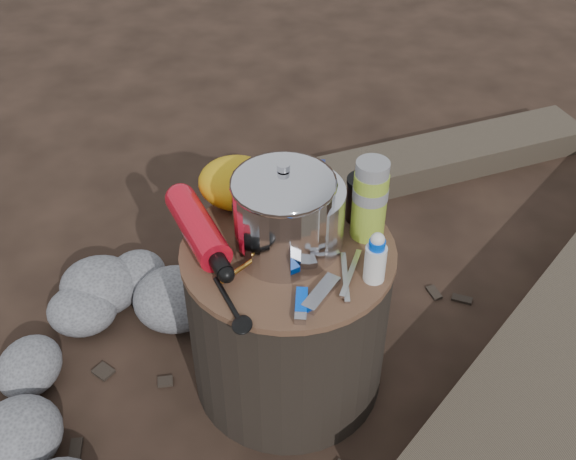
# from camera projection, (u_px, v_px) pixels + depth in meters

# --- Properties ---
(ground) EXTENTS (60.00, 60.00, 0.00)m
(ground) POSITION_uv_depth(u_px,v_px,m) (288.00, 375.00, 1.75)
(ground) COLOR black
(ground) RESTS_ON ground
(stump) EXTENTS (0.46, 0.46, 0.43)m
(stump) POSITION_uv_depth(u_px,v_px,m) (288.00, 317.00, 1.62)
(stump) COLOR black
(stump) RESTS_ON ground
(rock_ring) EXTENTS (0.39, 0.85, 0.17)m
(rock_ring) POSITION_uv_depth(u_px,v_px,m) (88.00, 366.00, 1.67)
(rock_ring) COLOR slate
(rock_ring) RESTS_ON ground
(log_small) EXTENTS (1.07, 0.63, 0.09)m
(log_small) POSITION_uv_depth(u_px,v_px,m) (443.00, 157.00, 2.43)
(log_small) COLOR #3E352A
(log_small) RESTS_ON ground
(foil_windscreen) EXTENTS (0.23, 0.23, 0.14)m
(foil_windscreen) POSITION_uv_depth(u_px,v_px,m) (290.00, 216.00, 1.45)
(foil_windscreen) COLOR silver
(foil_windscreen) RESTS_ON stump
(camping_pot) EXTENTS (0.21, 0.21, 0.21)m
(camping_pot) POSITION_uv_depth(u_px,v_px,m) (284.00, 211.00, 1.41)
(camping_pot) COLOR silver
(camping_pot) RESTS_ON stump
(fuel_bottle) EXTENTS (0.21, 0.29, 0.07)m
(fuel_bottle) POSITION_uv_depth(u_px,v_px,m) (198.00, 227.00, 1.48)
(fuel_bottle) COLOR red
(fuel_bottle) RESTS_ON stump
(thermos) EXTENTS (0.07, 0.07, 0.19)m
(thermos) POSITION_uv_depth(u_px,v_px,m) (370.00, 200.00, 1.46)
(thermos) COLOR #90AD2F
(thermos) RESTS_ON stump
(travel_mug) EXTENTS (0.07, 0.07, 0.11)m
(travel_mug) POSITION_uv_depth(u_px,v_px,m) (362.00, 199.00, 1.53)
(travel_mug) COLOR black
(travel_mug) RESTS_ON stump
(stuff_sack) EXTENTS (0.18, 0.14, 0.12)m
(stuff_sack) POSITION_uv_depth(u_px,v_px,m) (237.00, 183.00, 1.56)
(stuff_sack) COLOR gold
(stuff_sack) RESTS_ON stump
(food_pouch) EXTENTS (0.10, 0.02, 0.12)m
(food_pouch) POSITION_uv_depth(u_px,v_px,m) (303.00, 185.00, 1.55)
(food_pouch) COLOR navy
(food_pouch) RESTS_ON stump
(lighter) EXTENTS (0.02, 0.09, 0.02)m
(lighter) POSITION_uv_depth(u_px,v_px,m) (301.00, 302.00, 1.35)
(lighter) COLOR #0044DE
(lighter) RESTS_ON stump
(multitool) EXTENTS (0.08, 0.11, 0.02)m
(multitool) POSITION_uv_depth(u_px,v_px,m) (321.00, 293.00, 1.37)
(multitool) COLOR #BCBCC2
(multitool) RESTS_ON stump
(pot_grabber) EXTENTS (0.05, 0.15, 0.01)m
(pot_grabber) POSITION_uv_depth(u_px,v_px,m) (345.00, 276.00, 1.41)
(pot_grabber) COLOR #BCBCC2
(pot_grabber) RESTS_ON stump
(spork) EXTENTS (0.10, 0.15, 0.01)m
(spork) POSITION_uv_depth(u_px,v_px,m) (228.00, 300.00, 1.36)
(spork) COLOR black
(spork) RESTS_ON stump
(squeeze_bottle) EXTENTS (0.04, 0.04, 0.10)m
(squeeze_bottle) POSITION_uv_depth(u_px,v_px,m) (375.00, 259.00, 1.38)
(squeeze_bottle) COLOR silver
(squeeze_bottle) RESTS_ON stump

